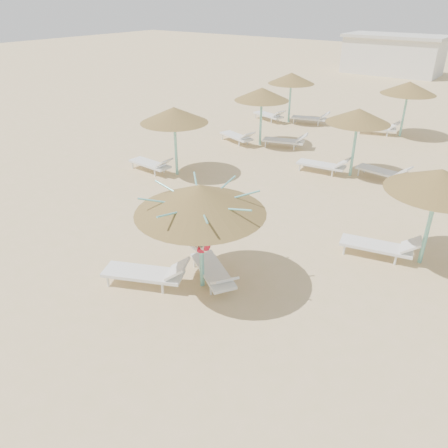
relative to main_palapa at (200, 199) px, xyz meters
The scene contains 6 objects.
ground 2.39m from the main_palapa, behind, with size 120.00×120.00×0.00m, color #D7B283.
main_palapa is the anchor object (origin of this frame).
lounger_main_a 2.38m from the main_palapa, 143.88° to the right, with size 2.21×1.47×0.78m.
lounger_main_b 2.04m from the main_palapa, 49.07° to the left, with size 1.95×1.53×0.70m.
palapa_field 9.93m from the main_palapa, 83.81° to the left, with size 20.37×14.22×2.70m.
service_hut 35.58m from the main_palapa, 100.42° to the left, with size 8.40×4.40×3.25m.
Camera 1 is at (6.11, -6.85, 6.45)m, focal length 35.00 mm.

